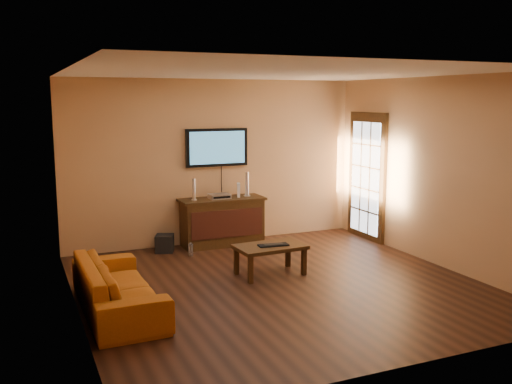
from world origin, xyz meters
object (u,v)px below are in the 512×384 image
coffee_table (270,249)px  bottle (191,250)px  sofa (117,278)px  av_receiver (219,196)px  game_console (239,190)px  media_console (222,221)px  keyboard (273,245)px  speaker_left (194,190)px  subwoofer (165,243)px  television (217,147)px  speaker_right (247,185)px

coffee_table → bottle: bearing=118.7°
sofa → av_receiver: bearing=-42.7°
game_console → media_console: bearing=-156.9°
sofa → keyboard: size_ratio=4.60×
coffee_table → keyboard: (0.03, -0.05, 0.07)m
speaker_left → bottle: size_ratio=1.63×
media_console → coffee_table: (0.05, -1.77, -0.04)m
media_console → av_receiver: 0.43m
media_console → keyboard: bearing=-87.6°
sofa → subwoofer: size_ratio=7.22×
coffee_table → television: bearing=91.4°
television → speaker_left: bearing=-154.6°
television → game_console: (0.30, -0.20, -0.70)m
av_receiver → keyboard: size_ratio=0.78×
speaker_left → subwoofer: bearing=-175.0°
av_receiver → keyboard: bearing=-86.3°
television → media_console: bearing=-90.0°
av_receiver → television: bearing=78.1°
sofa → bottle: bearing=-38.2°
subwoofer → bottle: (0.31, -0.40, -0.04)m
television → speaker_left: size_ratio=3.04×
media_console → sofa: size_ratio=0.71×
keyboard → game_console: bearing=83.1°
speaker_right → keyboard: size_ratio=0.94×
coffee_table → game_console: bearing=82.1°
bottle → speaker_right: bearing=22.6°
media_console → speaker_left: size_ratio=4.01×
television → av_receiver: television is taller
television → subwoofer: 1.78m
subwoofer → game_console: bearing=25.0°
coffee_table → keyboard: bearing=-60.6°
coffee_table → speaker_right: 1.95m
television → coffee_table: (0.05, -1.99, -1.24)m
subwoofer → keyboard: size_ratio=0.64×
speaker_right → bottle: (-1.13, -0.47, -0.87)m
media_console → av_receiver: av_receiver is taller
media_console → bottle: (-0.68, -0.44, -0.29)m
speaker_left → speaker_right: 0.93m
game_console → bottle: size_ratio=1.07×
television → speaker_right: (0.46, -0.19, -0.63)m
speaker_right → av_receiver: bearing=-175.3°
sofa → game_console: 3.39m
game_console → television: bearing=164.9°
speaker_right → subwoofer: (-1.44, -0.08, -0.83)m
av_receiver → game_console: game_console is taller
coffee_table → game_console: (0.25, 1.79, 0.54)m
media_console → speaker_left: speaker_left is taller
media_console → game_console: game_console is taller
media_console → coffee_table: media_console is taller
av_receiver → speaker_left: bearing=178.5°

